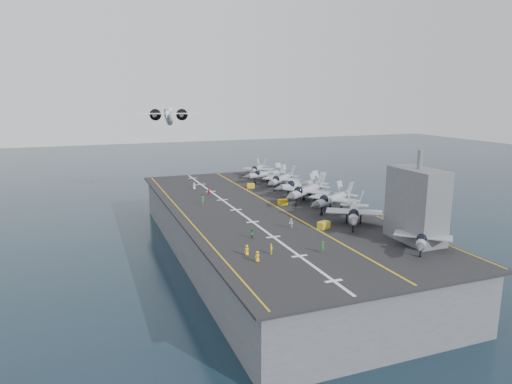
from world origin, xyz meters
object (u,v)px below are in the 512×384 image
object	(u,v)px
fighter_jet_0	(423,236)
transport_plane	(168,117)
island_superstructure	(417,196)
tow_cart_a	(324,225)

from	to	relation	value
fighter_jet_0	transport_plane	bearing A→B (deg)	103.83
island_superstructure	fighter_jet_0	distance (m)	6.87
fighter_jet_0	tow_cart_a	xyz separation A→B (m)	(-8.70, 15.49, -1.61)
fighter_jet_0	tow_cart_a	world-z (taller)	fighter_jet_0
island_superstructure	fighter_jet_0	xyz separation A→B (m)	(-1.84, -4.05, -5.24)
tow_cart_a	transport_plane	bearing A→B (deg)	100.29
transport_plane	tow_cart_a	bearing A→B (deg)	-79.71
fighter_jet_0	transport_plane	xyz separation A→B (m)	(-22.45, 91.23, 14.49)
fighter_jet_0	transport_plane	distance (m)	95.07
fighter_jet_0	tow_cart_a	size ratio (longest dim) A/B	6.09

